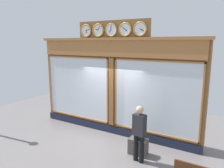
{
  "coord_description": "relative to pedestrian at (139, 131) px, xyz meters",
  "views": [
    {
      "loc": [
        -3.93,
        6.69,
        3.44
      ],
      "look_at": [
        0.0,
        0.0,
        1.92
      ],
      "focal_mm": 34.29,
      "sensor_mm": 36.0,
      "label": 1
    }
  ],
  "objects": [
    {
      "name": "planter_shrub",
      "position": [
        0.18,
        -0.37,
        -0.27
      ],
      "size": [
        0.32,
        0.32,
        0.32
      ],
      "primitive_type": "sphere",
      "color": "#285623",
      "rests_on": "planter_box"
    },
    {
      "name": "pedestrian",
      "position": [
        0.0,
        0.0,
        0.0
      ],
      "size": [
        0.39,
        0.28,
        1.69
      ],
      "color": "black",
      "rests_on": "ground_plane"
    },
    {
      "name": "planter_box",
      "position": [
        0.18,
        -0.37,
        -0.68
      ],
      "size": [
        0.56,
        0.36,
        0.5
      ],
      "primitive_type": "cube",
      "color": "#4C4742",
      "rests_on": "ground_plane"
    },
    {
      "name": "shop_facade",
      "position": [
        1.69,
        -1.46,
        0.92
      ],
      "size": [
        6.66,
        0.42,
        4.2
      ],
      "color": "brown",
      "rests_on": "ground_plane"
    }
  ]
}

